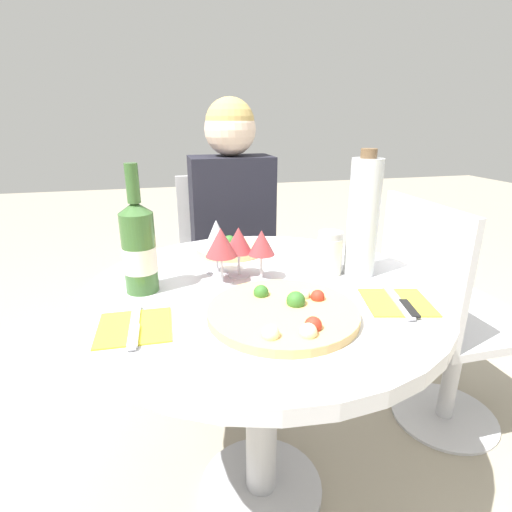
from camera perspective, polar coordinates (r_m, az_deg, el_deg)
The scene contains 16 objects.
ground_plane at distance 1.47m, azimuth 0.73°, elevation -30.37°, with size 12.00×12.00×0.00m, color #9E937F.
dining_table at distance 1.10m, azimuth 0.86°, elevation -10.31°, with size 0.93×0.93×0.70m.
chair_behind_diner at distance 1.88m, azimuth -3.69°, elevation -2.60°, with size 0.44×0.44×0.87m.
seated_diner at distance 1.70m, azimuth -2.92°, elevation 0.01°, with size 0.34×0.42×1.20m.
chair_empty_side at distance 1.60m, azimuth 25.43°, elevation -8.71°, with size 0.44×0.44×0.87m.
pizza_large at distance 0.88m, azimuth 3.79°, elevation -8.03°, with size 0.33×0.33×0.05m.
pizza_small_far at distance 1.30m, azimuth -3.86°, elevation 1.15°, with size 0.22×0.22×0.05m.
wine_bottle at distance 1.02m, azimuth -16.39°, elevation 1.20°, with size 0.08×0.08×0.32m.
tall_carafe at distance 1.11m, azimuth 15.06°, elevation 5.33°, with size 0.08×0.08×0.34m.
sugar_shaker at distance 1.12m, azimuth 10.47°, elevation 0.40°, with size 0.07×0.07×0.12m.
wine_glass_front_right at distance 1.05m, azimuth 0.79°, elevation 1.76°, with size 0.07×0.07×0.14m.
wine_glass_back_left at distance 1.10m, azimuth -5.67°, elevation 2.93°, with size 0.07×0.07×0.15m.
wine_glass_front_left at distance 1.03m, azimuth -5.03°, elevation 1.84°, with size 0.08×0.08×0.15m.
wine_glass_center at distance 1.08m, azimuth -2.51°, elevation 2.15°, with size 0.08×0.08×0.14m.
place_setting_left at distance 0.88m, azimuth -16.97°, elevation -9.72°, with size 0.15×0.19×0.01m.
place_setting_right at distance 1.00m, azimuth 19.62°, elevation -6.24°, with size 0.18×0.19×0.01m.
Camera 1 is at (-0.25, -0.92, 1.12)m, focal length 28.00 mm.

